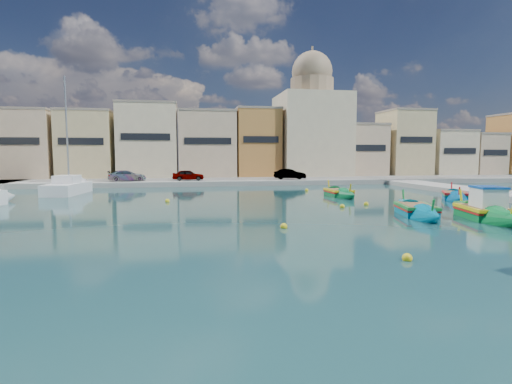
{
  "coord_description": "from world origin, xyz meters",
  "views": [
    {
      "loc": [
        -8.53,
        -18.47,
        3.75
      ],
      "look_at": [
        -4.32,
        6.0,
        1.4
      ],
      "focal_mm": 28.0,
      "sensor_mm": 36.0,
      "label": 1
    }
  ],
  "objects_px": {
    "church_block": "(311,123)",
    "luzzu_blue_south": "(416,211)",
    "luzzu_cyan_mid": "(455,196)",
    "luzzu_blue_cabin": "(483,212)",
    "yacht_north": "(75,188)",
    "luzzu_green": "(339,194)"
  },
  "relations": [
    {
      "from": "luzzu_blue_cabin",
      "to": "luzzu_blue_south",
      "type": "relative_size",
      "value": 1.03
    },
    {
      "from": "church_block",
      "to": "luzzu_cyan_mid",
      "type": "height_order",
      "value": "church_block"
    },
    {
      "from": "luzzu_green",
      "to": "luzzu_blue_south",
      "type": "relative_size",
      "value": 0.86
    },
    {
      "from": "luzzu_blue_cabin",
      "to": "luzzu_green",
      "type": "bearing_deg",
      "value": 105.61
    },
    {
      "from": "church_block",
      "to": "luzzu_blue_south",
      "type": "distance_m",
      "value": 37.23
    },
    {
      "from": "luzzu_cyan_mid",
      "to": "luzzu_green",
      "type": "relative_size",
      "value": 1.02
    },
    {
      "from": "church_block",
      "to": "luzzu_green",
      "type": "distance_m",
      "value": 26.49
    },
    {
      "from": "church_block",
      "to": "luzzu_blue_cabin",
      "type": "relative_size",
      "value": 2.23
    },
    {
      "from": "church_block",
      "to": "yacht_north",
      "type": "height_order",
      "value": "church_block"
    },
    {
      "from": "luzzu_blue_cabin",
      "to": "luzzu_cyan_mid",
      "type": "bearing_deg",
      "value": 61.92
    },
    {
      "from": "luzzu_blue_cabin",
      "to": "luzzu_green",
      "type": "height_order",
      "value": "luzzu_blue_cabin"
    },
    {
      "from": "luzzu_cyan_mid",
      "to": "luzzu_blue_south",
      "type": "distance_m",
      "value": 11.04
    },
    {
      "from": "church_block",
      "to": "luzzu_cyan_mid",
      "type": "xyz_separation_m",
      "value": [
        3.53,
        -28.56,
        -8.18
      ]
    },
    {
      "from": "luzzu_cyan_mid",
      "to": "yacht_north",
      "type": "xyz_separation_m",
      "value": [
        -33.05,
        11.87,
        0.24
      ]
    },
    {
      "from": "luzzu_blue_cabin",
      "to": "luzzu_cyan_mid",
      "type": "distance_m",
      "value": 10.64
    },
    {
      "from": "church_block",
      "to": "luzzu_cyan_mid",
      "type": "bearing_deg",
      "value": -82.95
    },
    {
      "from": "church_block",
      "to": "luzzu_blue_south",
      "type": "xyz_separation_m",
      "value": [
        -4.6,
        -36.03,
        -8.16
      ]
    },
    {
      "from": "luzzu_green",
      "to": "yacht_north",
      "type": "bearing_deg",
      "value": 161.87
    },
    {
      "from": "luzzu_blue_cabin",
      "to": "church_block",
      "type": "bearing_deg",
      "value": 87.78
    },
    {
      "from": "luzzu_green",
      "to": "luzzu_blue_cabin",
      "type": "bearing_deg",
      "value": -74.39
    },
    {
      "from": "luzzu_cyan_mid",
      "to": "luzzu_blue_cabin",
      "type": "bearing_deg",
      "value": -118.08
    },
    {
      "from": "luzzu_green",
      "to": "church_block",
      "type": "bearing_deg",
      "value": 78.12
    }
  ]
}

